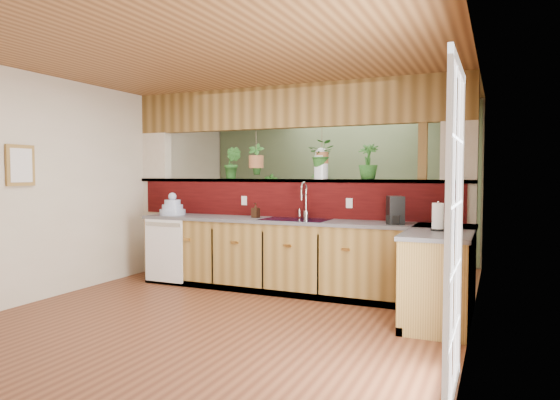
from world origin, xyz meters
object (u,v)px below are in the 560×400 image
at_px(paper_towel, 438,217).
at_px(coffee_maker, 395,211).
at_px(faucet, 305,199).
at_px(glass_jar, 321,163).
at_px(shelving_console, 290,229).
at_px(dish_stack, 173,208).
at_px(soap_dispenser, 256,210).

bearing_deg(paper_towel, coffee_maker, 135.72).
bearing_deg(faucet, glass_jar, 57.63).
bearing_deg(glass_jar, coffee_maker, -22.51).
xyz_separation_m(coffee_maker, glass_jar, (-1.02, 0.42, 0.55)).
xyz_separation_m(faucet, shelving_console, (-1.07, 2.12, -0.65)).
height_order(paper_towel, glass_jar, glass_jar).
bearing_deg(faucet, shelving_console, 116.81).
bearing_deg(shelving_console, paper_towel, -52.81).
bearing_deg(dish_stack, coffee_maker, -0.29).
xyz_separation_m(dish_stack, shelving_console, (0.78, 2.31, -0.49)).
bearing_deg(soap_dispenser, dish_stack, -176.95).
bearing_deg(soap_dispenser, coffee_maker, -2.60).
bearing_deg(glass_jar, faucet, -122.37).
xyz_separation_m(soap_dispenser, coffee_maker, (1.77, -0.08, 0.05)).
relative_size(paper_towel, shelving_console, 0.19).
relative_size(dish_stack, paper_towel, 1.19).
distance_m(soap_dispenser, glass_jar, 1.02).
height_order(coffee_maker, shelving_console, coffee_maker).
bearing_deg(coffee_maker, shelving_console, 112.80).
bearing_deg(shelving_console, dish_stack, -115.58).
distance_m(soap_dispenser, paper_towel, 2.36).
distance_m(faucet, shelving_console, 2.46).
xyz_separation_m(dish_stack, coffee_maker, (3.00, -0.02, 0.05)).
distance_m(faucet, dish_stack, 1.86).
bearing_deg(glass_jar, shelving_console, 122.48).
relative_size(dish_stack, shelving_console, 0.23).
height_order(coffee_maker, glass_jar, glass_jar).
bearing_deg(dish_stack, shelving_console, 71.38).
xyz_separation_m(faucet, paper_towel, (1.67, -0.70, -0.12)).
relative_size(dish_stack, soap_dispenser, 1.87).
distance_m(faucet, glass_jar, 0.51).
xyz_separation_m(soap_dispenser, paper_towel, (2.29, -0.58, 0.04)).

